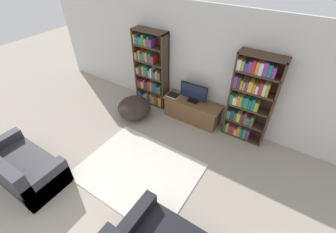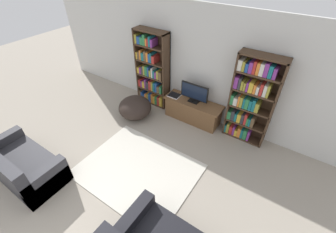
{
  "view_description": "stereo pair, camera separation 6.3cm",
  "coord_description": "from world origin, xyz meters",
  "px_view_note": "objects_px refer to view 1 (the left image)",
  "views": [
    {
      "loc": [
        1.95,
        -0.03,
        3.51
      ],
      "look_at": [
        0.03,
        2.96,
        0.7
      ],
      "focal_mm": 24.0,
      "sensor_mm": 36.0,
      "label": 1
    },
    {
      "loc": [
        2.01,
        0.01,
        3.51
      ],
      "look_at": [
        0.03,
        2.96,
        0.7
      ],
      "focal_mm": 24.0,
      "sensor_mm": 36.0,
      "label": 2
    }
  ],
  "objects_px": {
    "tv_stand": "(192,110)",
    "laptop": "(173,95)",
    "bookshelf_left": "(151,72)",
    "television": "(194,93)",
    "bookshelf_right": "(250,99)",
    "couch_left_sectional": "(21,168)",
    "beanbag_ottoman": "(134,108)"
  },
  "relations": [
    {
      "from": "tv_stand",
      "to": "bookshelf_left",
      "type": "bearing_deg",
      "value": 174.99
    },
    {
      "from": "tv_stand",
      "to": "beanbag_ottoman",
      "type": "bearing_deg",
      "value": -151.31
    },
    {
      "from": "television",
      "to": "laptop",
      "type": "bearing_deg",
      "value": -175.06
    },
    {
      "from": "bookshelf_left",
      "to": "couch_left_sectional",
      "type": "xyz_separation_m",
      "value": [
        -0.49,
        -3.34,
        -0.62
      ]
    },
    {
      "from": "bookshelf_right",
      "to": "tv_stand",
      "type": "relative_size",
      "value": 1.38
    },
    {
      "from": "laptop",
      "to": "beanbag_ottoman",
      "type": "relative_size",
      "value": 0.36
    },
    {
      "from": "bookshelf_right",
      "to": "couch_left_sectional",
      "type": "relative_size",
      "value": 1.24
    },
    {
      "from": "bookshelf_right",
      "to": "beanbag_ottoman",
      "type": "relative_size",
      "value": 2.42
    },
    {
      "from": "bookshelf_right",
      "to": "television",
      "type": "bearing_deg",
      "value": -174.7
    },
    {
      "from": "laptop",
      "to": "bookshelf_left",
      "type": "bearing_deg",
      "value": 168.51
    },
    {
      "from": "laptop",
      "to": "television",
      "type": "bearing_deg",
      "value": 4.94
    },
    {
      "from": "couch_left_sectional",
      "to": "beanbag_ottoman",
      "type": "xyz_separation_m",
      "value": [
        0.52,
        2.55,
        -0.02
      ]
    },
    {
      "from": "laptop",
      "to": "tv_stand",
      "type": "bearing_deg",
      "value": 4.91
    },
    {
      "from": "bookshelf_left",
      "to": "television",
      "type": "relative_size",
      "value": 2.88
    },
    {
      "from": "bookshelf_left",
      "to": "tv_stand",
      "type": "relative_size",
      "value": 1.38
    },
    {
      "from": "tv_stand",
      "to": "laptop",
      "type": "distance_m",
      "value": 0.58
    },
    {
      "from": "tv_stand",
      "to": "television",
      "type": "bearing_deg",
      "value": 90.0
    },
    {
      "from": "tv_stand",
      "to": "beanbag_ottoman",
      "type": "xyz_separation_m",
      "value": [
        -1.24,
        -0.68,
        -0.0
      ]
    },
    {
      "from": "bookshelf_left",
      "to": "couch_left_sectional",
      "type": "height_order",
      "value": "bookshelf_left"
    },
    {
      "from": "bookshelf_left",
      "to": "laptop",
      "type": "distance_m",
      "value": 0.86
    },
    {
      "from": "bookshelf_right",
      "to": "tv_stand",
      "type": "height_order",
      "value": "bookshelf_right"
    },
    {
      "from": "bookshelf_left",
      "to": "television",
      "type": "distance_m",
      "value": 1.28
    },
    {
      "from": "bookshelf_left",
      "to": "tv_stand",
      "type": "xyz_separation_m",
      "value": [
        1.27,
        -0.11,
        -0.63
      ]
    },
    {
      "from": "bookshelf_left",
      "to": "laptop",
      "type": "bearing_deg",
      "value": -11.49
    },
    {
      "from": "tv_stand",
      "to": "couch_left_sectional",
      "type": "relative_size",
      "value": 0.89
    },
    {
      "from": "beanbag_ottoman",
      "to": "television",
      "type": "bearing_deg",
      "value": 28.7
    },
    {
      "from": "bookshelf_right",
      "to": "couch_left_sectional",
      "type": "height_order",
      "value": "bookshelf_right"
    },
    {
      "from": "bookshelf_left",
      "to": "bookshelf_right",
      "type": "xyz_separation_m",
      "value": [
        2.48,
        0.0,
        0.07
      ]
    },
    {
      "from": "bookshelf_left",
      "to": "beanbag_ottoman",
      "type": "height_order",
      "value": "bookshelf_left"
    },
    {
      "from": "bookshelf_left",
      "to": "bookshelf_right",
      "type": "relative_size",
      "value": 1.0
    },
    {
      "from": "bookshelf_right",
      "to": "television",
      "type": "distance_m",
      "value": 1.23
    },
    {
      "from": "television",
      "to": "couch_left_sectional",
      "type": "xyz_separation_m",
      "value": [
        -1.76,
        -3.22,
        -0.49
      ]
    }
  ]
}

